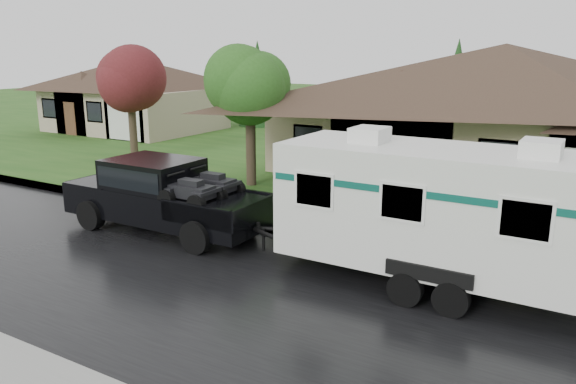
% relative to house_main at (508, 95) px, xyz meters
% --- Properties ---
extents(ground, '(140.00, 140.00, 0.00)m').
position_rel_house_main_xyz_m(ground, '(-2.29, -13.84, -3.59)').
color(ground, '#244F18').
rests_on(ground, ground).
extents(road, '(140.00, 8.00, 0.01)m').
position_rel_house_main_xyz_m(road, '(-2.29, -15.84, -3.59)').
color(road, black).
rests_on(road, ground).
extents(curb, '(140.00, 0.50, 0.15)m').
position_rel_house_main_xyz_m(curb, '(-2.29, -11.59, -3.52)').
color(curb, gray).
rests_on(curb, ground).
extents(lawn, '(140.00, 26.00, 0.15)m').
position_rel_house_main_xyz_m(lawn, '(-2.29, 1.16, -3.52)').
color(lawn, '#244F18').
rests_on(lawn, ground).
extents(house_main, '(19.44, 10.80, 6.90)m').
position_rel_house_main_xyz_m(house_main, '(0.00, 0.00, 0.00)').
color(house_main, tan).
rests_on(house_main, lawn).
extents(house_far, '(10.80, 8.64, 5.80)m').
position_rel_house_main_xyz_m(house_far, '(-24.07, 2.02, -0.62)').
color(house_far, tan).
rests_on(house_far, lawn).
extents(tree_left_green, '(3.46, 3.46, 5.73)m').
position_rel_house_main_xyz_m(tree_left_green, '(-8.40, -7.27, 0.53)').
color(tree_left_green, '#382B1E').
rests_on(tree_left_green, lawn).
extents(tree_red, '(3.25, 3.25, 5.39)m').
position_rel_house_main_xyz_m(tree_red, '(-16.62, -5.64, 0.29)').
color(tree_red, '#382B1E').
rests_on(tree_red, lawn).
extents(shrub_row, '(13.60, 1.00, 1.00)m').
position_rel_house_main_xyz_m(shrub_row, '(-0.29, -4.54, -2.94)').
color(shrub_row, '#143814').
rests_on(shrub_row, lawn).
extents(pickup_truck, '(6.69, 2.54, 2.23)m').
position_rel_house_main_xyz_m(pickup_truck, '(-7.69, -13.21, -2.40)').
color(pickup_truck, black).
rests_on(pickup_truck, ground).
extents(travel_trailer, '(8.26, 2.90, 3.70)m').
position_rel_house_main_xyz_m(travel_trailer, '(1.13, -13.21, -1.63)').
color(travel_trailer, white).
rests_on(travel_trailer, ground).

